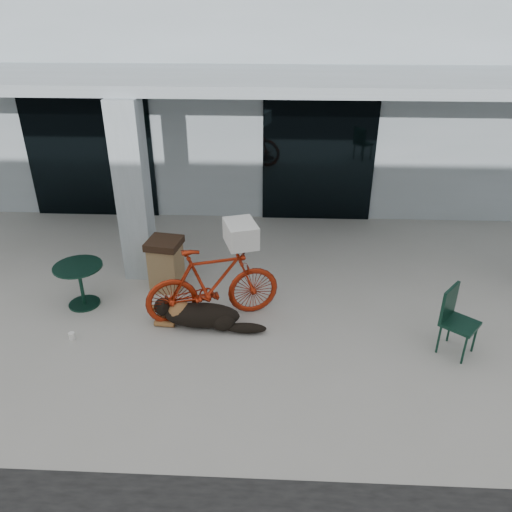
# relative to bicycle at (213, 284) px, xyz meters

# --- Properties ---
(ground) EXTENTS (80.00, 80.00, 0.00)m
(ground) POSITION_rel_bicycle_xyz_m (0.02, -0.93, -0.62)
(ground) COLOR #A5A29B
(ground) RESTS_ON ground
(building) EXTENTS (22.00, 7.00, 4.50)m
(building) POSITION_rel_bicycle_xyz_m (0.02, 7.57, 1.63)
(building) COLOR #ADBAC4
(building) RESTS_ON ground
(storefront_glass_left) EXTENTS (2.80, 0.06, 2.70)m
(storefront_glass_left) POSITION_rel_bicycle_xyz_m (-3.18, 4.05, 0.73)
(storefront_glass_left) COLOR black
(storefront_glass_left) RESTS_ON ground
(storefront_glass_right) EXTENTS (2.40, 0.06, 2.70)m
(storefront_glass_right) POSITION_rel_bicycle_xyz_m (1.82, 4.05, 0.73)
(storefront_glass_right) COLOR black
(storefront_glass_right) RESTS_ON ground
(column) EXTENTS (0.50, 0.50, 3.12)m
(column) POSITION_rel_bicycle_xyz_m (-1.48, 1.37, 0.94)
(column) COLOR #ADBAC4
(column) RESTS_ON ground
(overhang) EXTENTS (22.00, 2.80, 0.18)m
(overhang) POSITION_rel_bicycle_xyz_m (0.02, 2.67, 2.59)
(overhang) COLOR #ADBAC4
(overhang) RESTS_ON column
(bicycle) EXTENTS (2.15, 1.20, 1.24)m
(bicycle) POSITION_rel_bicycle_xyz_m (0.00, 0.00, 0.00)
(bicycle) COLOR #9D230C
(bicycle) RESTS_ON ground
(laundry_basket) EXTENTS (0.59, 0.68, 0.34)m
(laundry_basket) POSITION_rel_bicycle_xyz_m (0.43, 0.14, 0.79)
(laundry_basket) COLOR white
(laundry_basket) RESTS_ON bicycle
(dog) EXTENTS (1.36, 0.55, 0.44)m
(dog) POSITION_rel_bicycle_xyz_m (-0.15, -0.23, -0.40)
(dog) COLOR black
(dog) RESTS_ON ground
(cup_near_dog) EXTENTS (0.11, 0.11, 0.11)m
(cup_near_dog) POSITION_rel_bicycle_xyz_m (-2.04, -0.65, -0.57)
(cup_near_dog) COLOR white
(cup_near_dog) RESTS_ON ground
(cafe_table_near) EXTENTS (0.94, 0.94, 0.73)m
(cafe_table_near) POSITION_rel_bicycle_xyz_m (-2.18, 0.28, -0.26)
(cafe_table_near) COLOR #133629
(cafe_table_near) RESTS_ON ground
(cafe_chair_far_a) EXTENTS (0.67, 0.66, 0.99)m
(cafe_chair_far_a) POSITION_rel_bicycle_xyz_m (3.53, -0.68, -0.12)
(cafe_chair_far_a) COLOR #133629
(cafe_chair_far_a) RESTS_ON ground
(trash_receptacle) EXTENTS (0.62, 0.62, 0.92)m
(trash_receptacle) POSITION_rel_bicycle_xyz_m (-0.92, 0.87, -0.16)
(trash_receptacle) COLOR olive
(trash_receptacle) RESTS_ON ground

